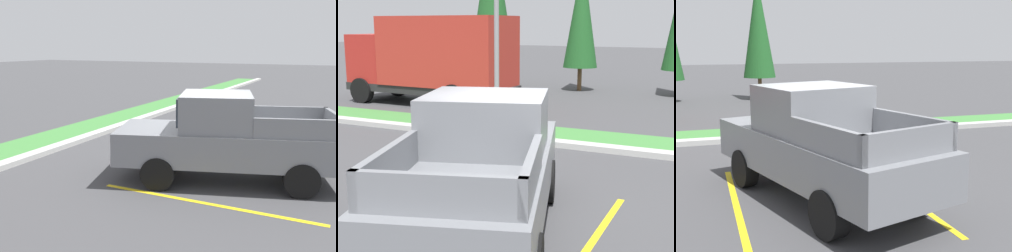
{
  "view_description": "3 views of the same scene",
  "coord_description": "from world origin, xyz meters",
  "views": [
    {
      "loc": [
        -8.83,
        -3.2,
        3.18
      ],
      "look_at": [
        0.54,
        1.33,
        1.01
      ],
      "focal_mm": 41.27,
      "sensor_mm": 36.0,
      "label": 1
    },
    {
      "loc": [
        2.99,
        -6.65,
        3.12
      ],
      "look_at": [
        -1.01,
        1.78,
        1.15
      ],
      "focal_mm": 52.0,
      "sensor_mm": 36.0,
      "label": 2
    },
    {
      "loc": [
        -2.34,
        -8.48,
        2.83
      ],
      "look_at": [
        0.52,
        0.38,
        1.17
      ],
      "focal_mm": 48.6,
      "sensor_mm": 36.0,
      "label": 3
    }
  ],
  "objects": [
    {
      "name": "curb_strip",
      "position": [
        0.0,
        5.0,
        0.07
      ],
      "size": [
        56.0,
        0.4,
        0.15
      ],
      "primitive_type": "cube",
      "color": "#B2B2AD",
      "rests_on": "ground"
    },
    {
      "name": "parking_line_far",
      "position": [
        1.3,
        -0.64,
        0.0
      ],
      "size": [
        0.12,
        4.8,
        0.01
      ],
      "primitive_type": "cube",
      "color": "yellow",
      "rests_on": "ground"
    },
    {
      "name": "pickup_truck_main",
      "position": [
        -0.26,
        -0.59,
        1.04
      ],
      "size": [
        3.36,
        5.54,
        2.1
      ],
      "color": "black",
      "rests_on": "ground"
    },
    {
      "name": "parking_line_near",
      "position": [
        -1.8,
        -0.64,
        0.0
      ],
      "size": [
        0.12,
        4.8,
        0.01
      ],
      "primitive_type": "cube",
      "color": "yellow",
      "rests_on": "ground"
    },
    {
      "name": "ground_plane",
      "position": [
        0.0,
        0.0,
        0.0
      ],
      "size": [
        120.0,
        120.0,
        0.0
      ],
      "primitive_type": "plane",
      "color": "#424244"
    },
    {
      "name": "grass_median",
      "position": [
        0.0,
        6.1,
        0.03
      ],
      "size": [
        56.0,
        1.8,
        0.06
      ],
      "primitive_type": "cube",
      "color": "#42843D",
      "rests_on": "ground"
    }
  ]
}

